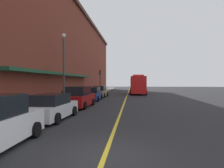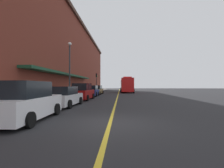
% 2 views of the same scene
% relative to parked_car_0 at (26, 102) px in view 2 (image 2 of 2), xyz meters
% --- Properties ---
extents(ground_plane, '(112.00, 112.00, 0.00)m').
position_rel_parked_car_0_xyz_m(ground_plane, '(4.02, 24.70, -0.86)').
color(ground_plane, '#232326').
extents(sidewalk_left, '(2.40, 70.00, 0.15)m').
position_rel_parked_car_0_xyz_m(sidewalk_left, '(-2.18, 24.70, -0.79)').
color(sidewalk_left, '#ADA8A0').
rests_on(sidewalk_left, ground).
extents(lane_center_stripe, '(0.16, 70.00, 0.01)m').
position_rel_parked_car_0_xyz_m(lane_center_stripe, '(4.02, 24.70, -0.86)').
color(lane_center_stripe, gold).
rests_on(lane_center_stripe, ground).
extents(brick_building_left, '(10.23, 64.00, 14.29)m').
position_rel_parked_car_0_xyz_m(brick_building_left, '(-7.90, 23.69, 6.29)').
color(brick_building_left, maroon).
rests_on(brick_building_left, ground).
extents(parked_car_0, '(2.17, 4.62, 1.85)m').
position_rel_parked_car_0_xyz_m(parked_car_0, '(0.00, 0.00, 0.00)').
color(parked_car_0, silver).
rests_on(parked_car_0, ground).
extents(parked_car_1, '(2.08, 4.56, 1.57)m').
position_rel_parked_car_0_xyz_m(parked_car_1, '(0.03, 5.29, -0.12)').
color(parked_car_1, silver).
rests_on(parked_car_1, ground).
extents(parked_car_2, '(2.12, 4.79, 1.88)m').
position_rel_parked_car_0_xyz_m(parked_car_2, '(0.14, 11.06, 0.01)').
color(parked_car_2, maroon).
rests_on(parked_car_2, ground).
extents(parked_car_3, '(1.97, 4.54, 1.63)m').
position_rel_parked_car_0_xyz_m(parked_car_3, '(0.09, 17.25, -0.09)').
color(parked_car_3, navy).
rests_on(parked_car_3, ground).
extents(parked_car_4, '(2.14, 4.19, 1.63)m').
position_rel_parked_car_0_xyz_m(parked_car_4, '(0.06, 22.66, -0.10)').
color(parked_car_4, '#A5844C').
rests_on(parked_car_4, ground).
extents(fire_truck, '(2.97, 8.80, 3.44)m').
position_rel_parked_car_0_xyz_m(fire_truck, '(5.84, 30.00, 0.78)').
color(fire_truck, red).
rests_on(fire_truck, ground).
extents(parking_meter_0, '(0.14, 0.18, 1.33)m').
position_rel_parked_car_0_xyz_m(parking_meter_0, '(-1.33, 10.76, 0.20)').
color(parking_meter_0, '#4C4C51').
rests_on(parking_meter_0, sidewalk_left).
extents(parking_meter_1, '(0.14, 0.18, 1.33)m').
position_rel_parked_car_0_xyz_m(parking_meter_1, '(-1.33, 16.65, 0.20)').
color(parking_meter_1, '#4C4C51').
rests_on(parking_meter_1, sidewalk_left).
extents(street_lamp_left, '(0.44, 0.44, 6.94)m').
position_rel_parked_car_0_xyz_m(street_lamp_left, '(-1.93, 12.78, 3.54)').
color(street_lamp_left, '#33383D').
rests_on(street_lamp_left, sidewalk_left).
extents(traffic_light_near, '(0.38, 0.36, 4.30)m').
position_rel_parked_car_0_xyz_m(traffic_light_near, '(-1.27, 31.11, 2.29)').
color(traffic_light_near, '#232326').
rests_on(traffic_light_near, sidewalk_left).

